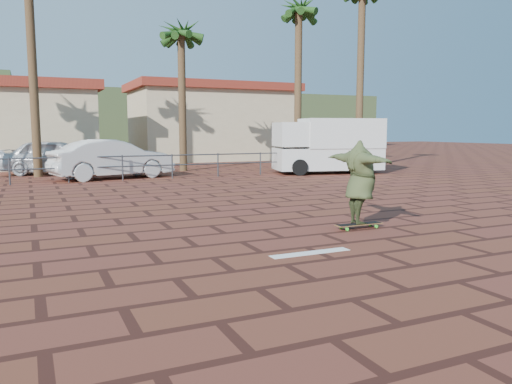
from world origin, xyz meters
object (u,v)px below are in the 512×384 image
(skateboarder, at_px, (360,182))
(car_silver, at_px, (56,157))
(car_white, at_px, (112,159))
(longboard, at_px, (359,224))
(campervan, at_px, (328,145))

(skateboarder, bearing_deg, car_silver, 18.63)
(car_white, bearing_deg, longboard, 179.50)
(campervan, distance_m, car_white, 9.57)
(skateboarder, relative_size, campervan, 0.40)
(longboard, bearing_deg, car_white, 102.87)
(longboard, bearing_deg, campervan, 60.22)
(longboard, height_order, campervan, campervan)
(car_white, bearing_deg, car_silver, 20.51)
(longboard, xyz_separation_m, campervan, (6.58, 11.35, 1.23))
(car_silver, bearing_deg, longboard, -141.58)
(skateboarder, xyz_separation_m, car_white, (-2.86, 12.86, -0.14))
(longboard, distance_m, campervan, 13.18)
(skateboarder, distance_m, car_silver, 16.59)
(longboard, bearing_deg, car_silver, 107.33)
(campervan, relative_size, car_white, 1.06)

